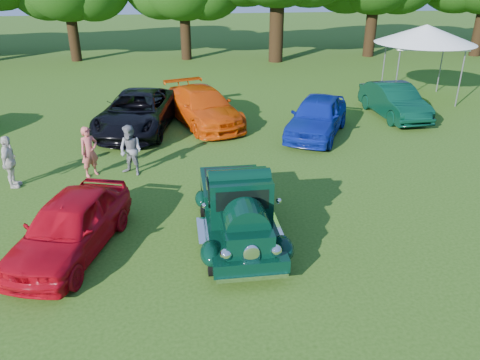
{
  "coord_description": "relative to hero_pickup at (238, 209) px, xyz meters",
  "views": [
    {
      "loc": [
        -0.48,
        -9.94,
        6.1
      ],
      "look_at": [
        1.02,
        0.86,
        1.1
      ],
      "focal_mm": 35.0,
      "sensor_mm": 36.0,
      "label": 1
    }
  ],
  "objects": [
    {
      "name": "spectator_white",
      "position": [
        -6.35,
        3.75,
        0.06
      ],
      "size": [
        0.4,
        0.95,
        1.61
      ],
      "primitive_type": "imported",
      "rotation": [
        0.0,
        0.0,
        1.57
      ],
      "color": "beige",
      "rests_on": "ground"
    },
    {
      "name": "back_car_blue",
      "position": [
        4.08,
        7.15,
        0.03
      ],
      "size": [
        3.78,
        4.85,
        1.54
      ],
      "primitive_type": "imported",
      "rotation": [
        0.0,
        0.0,
        -0.5
      ],
      "color": "#0D1F92",
      "rests_on": "ground"
    },
    {
      "name": "back_car_green",
      "position": [
        8.14,
        9.06,
        -0.02
      ],
      "size": [
        1.67,
        4.42,
        1.44
      ],
      "primitive_type": "imported",
      "rotation": [
        0.0,
        0.0,
        0.03
      ],
      "color": "black",
      "rests_on": "ground"
    },
    {
      "name": "ground",
      "position": [
        -0.84,
        0.06,
        -0.74
      ],
      "size": [
        120.0,
        120.0,
        0.0
      ],
      "primitive_type": "plane",
      "color": "#294C11",
      "rests_on": "ground"
    },
    {
      "name": "back_car_orange",
      "position": [
        -0.25,
        9.21,
        0.0
      ],
      "size": [
        3.59,
        5.52,
        1.49
      ],
      "primitive_type": "imported",
      "rotation": [
        0.0,
        0.0,
        0.32
      ],
      "color": "#D14107",
      "rests_on": "ground"
    },
    {
      "name": "red_convertible",
      "position": [
        -3.91,
        -0.15,
        -0.05
      ],
      "size": [
        2.76,
        4.35,
        1.38
      ],
      "primitive_type": "imported",
      "rotation": [
        0.0,
        0.0,
        -0.3
      ],
      "color": "#AD0714",
      "rests_on": "ground"
    },
    {
      "name": "back_car_black",
      "position": [
        -2.91,
        8.71,
        0.03
      ],
      "size": [
        3.6,
        5.96,
        1.55
      ],
      "primitive_type": "imported",
      "rotation": [
        0.0,
        0.0,
        -0.2
      ],
      "color": "black",
      "rests_on": "ground"
    },
    {
      "name": "hero_pickup",
      "position": [
        0.0,
        0.0,
        0.0
      ],
      "size": [
        2.04,
        4.38,
        1.71
      ],
      "color": "black",
      "rests_on": "ground"
    },
    {
      "name": "spectator_grey",
      "position": [
        -2.85,
        4.21,
        0.07
      ],
      "size": [
        1.0,
        0.95,
        1.63
      ],
      "primitive_type": "imported",
      "rotation": [
        0.0,
        0.0,
        -0.58
      ],
      "color": "gray",
      "rests_on": "ground"
    },
    {
      "name": "canopy_tent",
      "position": [
        10.72,
        11.99,
        2.36
      ],
      "size": [
        5.65,
        5.65,
        3.57
      ],
      "rotation": [
        0.0,
        0.0,
        -0.21
      ],
      "color": "white",
      "rests_on": "ground"
    },
    {
      "name": "spectator_pink",
      "position": [
        -4.13,
        4.31,
        0.07
      ],
      "size": [
        0.7,
        0.67,
        1.62
      ],
      "primitive_type": "imported",
      "rotation": [
        0.0,
        0.0,
        0.68
      ],
      "color": "#C65451",
      "rests_on": "ground"
    }
  ]
}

